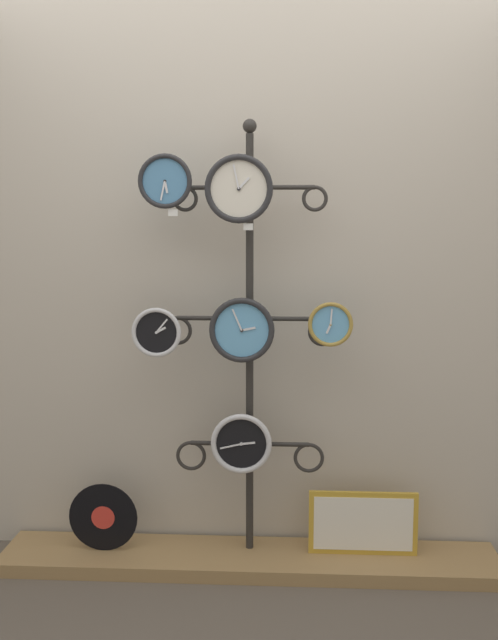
# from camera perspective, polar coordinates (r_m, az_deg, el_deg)

# --- Properties ---
(ground_plane) EXTENTS (12.00, 12.00, 0.00)m
(ground_plane) POSITION_cam_1_polar(r_m,az_deg,el_deg) (3.19, -0.40, -20.96)
(ground_plane) COLOR brown
(shop_wall) EXTENTS (4.40, 0.04, 2.80)m
(shop_wall) POSITION_cam_1_polar(r_m,az_deg,el_deg) (3.37, 0.21, 5.49)
(shop_wall) COLOR #BCB2A3
(shop_wall) RESTS_ON ground_plane
(low_shelf) EXTENTS (2.20, 0.36, 0.06)m
(low_shelf) POSITION_cam_1_polar(r_m,az_deg,el_deg) (3.48, -0.01, -17.79)
(low_shelf) COLOR #9E7A4C
(low_shelf) RESTS_ON ground_plane
(display_stand) EXTENTS (0.76, 0.39, 1.95)m
(display_stand) POSITION_cam_1_polar(r_m,az_deg,el_deg) (3.34, 0.05, -8.32)
(display_stand) COLOR #282623
(display_stand) RESTS_ON ground_plane
(clock_top_left) EXTENTS (0.23, 0.04, 0.23)m
(clock_top_left) POSITION_cam_1_polar(r_m,az_deg,el_deg) (3.18, -6.41, 10.46)
(clock_top_left) COLOR #4C84B2
(clock_top_center) EXTENTS (0.28, 0.04, 0.28)m
(clock_top_center) POSITION_cam_1_polar(r_m,az_deg,el_deg) (3.11, -0.78, 9.96)
(clock_top_center) COLOR silver
(clock_middle_left) EXTENTS (0.21, 0.04, 0.21)m
(clock_middle_left) POSITION_cam_1_polar(r_m,az_deg,el_deg) (3.19, -7.06, -0.94)
(clock_middle_left) COLOR black
(clock_middle_center) EXTENTS (0.28, 0.04, 0.28)m
(clock_middle_center) POSITION_cam_1_polar(r_m,az_deg,el_deg) (3.16, -0.55, -0.78)
(clock_middle_center) COLOR #60A8DB
(clock_middle_right) EXTENTS (0.19, 0.04, 0.19)m
(clock_middle_right) POSITION_cam_1_polar(r_m,az_deg,el_deg) (3.16, 6.23, -0.33)
(clock_middle_right) COLOR #60A8DB
(clock_bottom_center) EXTENTS (0.26, 0.04, 0.26)m
(clock_bottom_center) POSITION_cam_1_polar(r_m,az_deg,el_deg) (3.27, -0.59, -9.39)
(clock_bottom_center) COLOR black
(vinyl_record) EXTENTS (0.31, 0.01, 0.31)m
(vinyl_record) POSITION_cam_1_polar(r_m,az_deg,el_deg) (3.50, -11.05, -14.54)
(vinyl_record) COLOR black
(vinyl_record) RESTS_ON low_shelf
(picture_frame) EXTENTS (0.48, 0.02, 0.28)m
(picture_frame) POSITION_cam_1_polar(r_m,az_deg,el_deg) (3.44, 8.68, -15.06)
(picture_frame) COLOR gold
(picture_frame) RESTS_ON low_shelf
(price_tag_upper) EXTENTS (0.04, 0.00, 0.03)m
(price_tag_upper) POSITION_cam_1_polar(r_m,az_deg,el_deg) (3.16, -5.82, 8.14)
(price_tag_upper) COLOR white
(price_tag_mid) EXTENTS (0.04, 0.00, 0.03)m
(price_tag_mid) POSITION_cam_1_polar(r_m,az_deg,el_deg) (3.11, -0.06, 7.12)
(price_tag_mid) COLOR white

